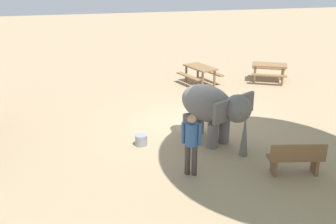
# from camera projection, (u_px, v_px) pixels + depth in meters

# --- Properties ---
(ground_plane) EXTENTS (60.00, 60.00, 0.00)m
(ground_plane) POSITION_uv_depth(u_px,v_px,m) (193.00, 128.00, 13.22)
(ground_plane) COLOR tan
(elephant) EXTENTS (2.39, 2.12, 1.72)m
(elephant) POSITION_uv_depth(u_px,v_px,m) (213.00, 108.00, 11.77)
(elephant) COLOR slate
(elephant) RESTS_ON ground_plane
(person_handler) EXTENTS (0.32, 0.46, 1.62)m
(person_handler) POSITION_uv_depth(u_px,v_px,m) (191.00, 140.00, 10.03)
(person_handler) COLOR #3F3833
(person_handler) RESTS_ON ground_plane
(wooden_bench) EXTENTS (0.64, 1.45, 0.88)m
(wooden_bench) POSITION_uv_depth(u_px,v_px,m) (296.00, 158.00, 10.18)
(wooden_bench) COLOR brown
(wooden_bench) RESTS_ON ground_plane
(picnic_table_near) EXTENTS (1.98, 1.99, 0.78)m
(picnic_table_near) POSITION_uv_depth(u_px,v_px,m) (269.00, 68.00, 17.99)
(picnic_table_near) COLOR olive
(picnic_table_near) RESTS_ON ground_plane
(picnic_table_far) EXTENTS (1.91, 1.90, 0.78)m
(picnic_table_far) POSITION_uv_depth(u_px,v_px,m) (200.00, 71.00, 17.60)
(picnic_table_far) COLOR olive
(picnic_table_far) RESTS_ON ground_plane
(feed_bucket) EXTENTS (0.36, 0.36, 0.32)m
(feed_bucket) POSITION_uv_depth(u_px,v_px,m) (141.00, 140.00, 11.92)
(feed_bucket) COLOR gray
(feed_bucket) RESTS_ON ground_plane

